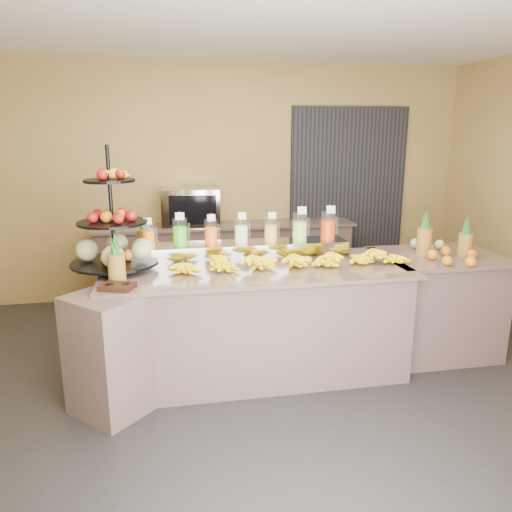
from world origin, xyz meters
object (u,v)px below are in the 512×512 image
object	(u,v)px
pitcher_tray	(241,251)
oven_warmer	(191,207)
right_fruit_pile	(448,250)
fruit_stand	(120,239)
condiment_caddy	(118,287)
banana_heap	(293,258)

from	to	relation	value
pitcher_tray	oven_warmer	xyz separation A→B (m)	(-0.32, 1.67, 0.14)
right_fruit_pile	oven_warmer	size ratio (longest dim) A/B	0.71
fruit_stand	right_fruit_pile	world-z (taller)	fruit_stand
pitcher_tray	oven_warmer	size ratio (longest dim) A/B	2.81
fruit_stand	condiment_caddy	distance (m)	0.59
oven_warmer	fruit_stand	bearing A→B (deg)	-105.56
pitcher_tray	oven_warmer	world-z (taller)	oven_warmer
banana_heap	fruit_stand	xyz separation A→B (m)	(-1.38, 0.19, 0.18)
fruit_stand	condiment_caddy	bearing A→B (deg)	-75.51
banana_heap	right_fruit_pile	bearing A→B (deg)	-0.67
banana_heap	fruit_stand	bearing A→B (deg)	172.20
fruit_stand	right_fruit_pile	distance (m)	2.79
oven_warmer	pitcher_tray	bearing A→B (deg)	-73.74
fruit_stand	right_fruit_pile	xyz separation A→B (m)	(2.78, -0.21, -0.17)
pitcher_tray	right_fruit_pile	bearing A→B (deg)	-10.03
pitcher_tray	banana_heap	xyz separation A→B (m)	(0.38, -0.30, -0.00)
banana_heap	condiment_caddy	bearing A→B (deg)	-165.70
fruit_stand	oven_warmer	world-z (taller)	fruit_stand
condiment_caddy	oven_warmer	distance (m)	2.42
pitcher_tray	right_fruit_pile	distance (m)	1.81
fruit_stand	right_fruit_pile	bearing A→B (deg)	9.70
oven_warmer	banana_heap	bearing A→B (deg)	-65.01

